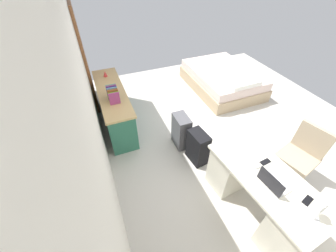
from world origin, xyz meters
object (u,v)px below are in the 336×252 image
Objects in this scene: figurine_small at (105,74)px; cell_phone_by_mouse at (265,162)px; laptop at (273,183)px; office_chair at (298,158)px; bed at (222,79)px; computer_mouse at (257,166)px; suitcase_black at (198,147)px; suitcase_spare_grey at (181,131)px; desk_lamp at (322,203)px; desk at (259,193)px; cell_phone_near_laptop at (308,201)px; credenza at (114,107)px.

cell_phone_by_mouse is at bearing -153.30° from figurine_small.
laptop is 3.44m from figurine_small.
office_chair is 2.68m from bed.
office_chair is at bearing -142.07° from figurine_small.
laptop is at bearing 154.87° from bed.
cell_phone_by_mouse is (0.02, -0.15, -0.01)m from computer_mouse.
suitcase_spare_grey reaches higher than suitcase_black.
desk_lamp is at bearing 131.65° from office_chair.
bed is 2.22m from suitcase_spare_grey.
desk reaches higher than suitcase_spare_grey.
office_chair is 8.55× the size of figurine_small.
suitcase_black is at bearing 11.09° from computer_mouse.
credenza is at bearing 11.96° from cell_phone_near_laptop.
office_chair is 2.85× the size of laptop.
laptop is 2.42× the size of cell_phone_near_laptop.
computer_mouse is at bearing -155.80° from figurine_small.
bed is 3.08m from computer_mouse.
credenza is 1.40m from suitcase_spare_grey.
office_chair reaches higher than figurine_small.
credenza is 2.72m from computer_mouse.
cell_phone_by_mouse reaches higher than bed.
computer_mouse is 3.20m from figurine_small.
credenza is at bearing 23.79° from computer_mouse.
figurine_small is at bearing 7.98° from cell_phone_near_laptop.
laptop is 0.33m from cell_phone_by_mouse.
office_chair is 3.19m from credenza.
figurine_small is (2.02, 1.05, 0.52)m from suitcase_black.
credenza is at bearing 44.21° from office_chair.
credenza reaches higher than suitcase_black.
desk is 2.85m from credenza.
cell_phone_near_laptop is 0.57m from cell_phone_by_mouse.
desk_lamp is (-3.37, 1.29, 0.76)m from bed.
office_chair is 6.91× the size of cell_phone_by_mouse.
computer_mouse is 0.74× the size of cell_phone_near_laptop.
cell_phone_near_laptop is (-2.90, -1.51, 0.38)m from credenza.
laptop is at bearing 152.46° from desk.
suitcase_spare_grey is 4.55× the size of cell_phone_near_laptop.
laptop is at bearing -175.17° from suitcase_black.
desk_lamp reaches higher than bed.
figurine_small is at bearing 30.67° from suitcase_spare_grey.
figurine_small is (3.59, 1.40, -0.20)m from desk_lamp.
office_chair is at bearing -134.68° from suitcase_spare_grey.
desk is at bearing -151.84° from credenza.
desk is 2.42× the size of suitcase_spare_grey.
suitcase_spare_grey is 1.92m from figurine_small.
laptop is at bearing 170.98° from computer_mouse.
figurine_small is at bearing 21.28° from desk_lamp.
suitcase_black is at bearing 12.08° from laptop.
computer_mouse is at bearing -150.86° from credenza.
desk is at bearing 7.84° from cell_phone_near_laptop.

